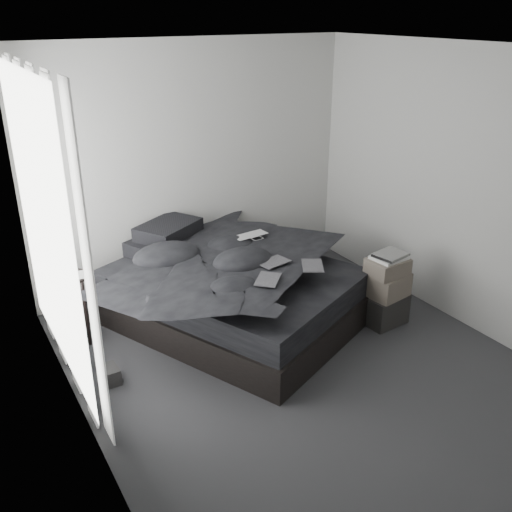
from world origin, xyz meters
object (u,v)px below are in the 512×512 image
side_stand (73,308)px  box_lower (384,309)px  laptop (253,230)px  bed (233,306)px

side_stand → box_lower: bearing=-24.7°
laptop → box_lower: size_ratio=0.89×
laptop → side_stand: size_ratio=0.56×
laptop → side_stand: 1.87m
side_stand → box_lower: 2.96m
bed → side_stand: side_stand is taller
bed → box_lower: (1.26, -0.78, -0.00)m
laptop → side_stand: bearing=166.9°
box_lower → laptop: bearing=132.0°
side_stand → box_lower: size_ratio=1.59×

